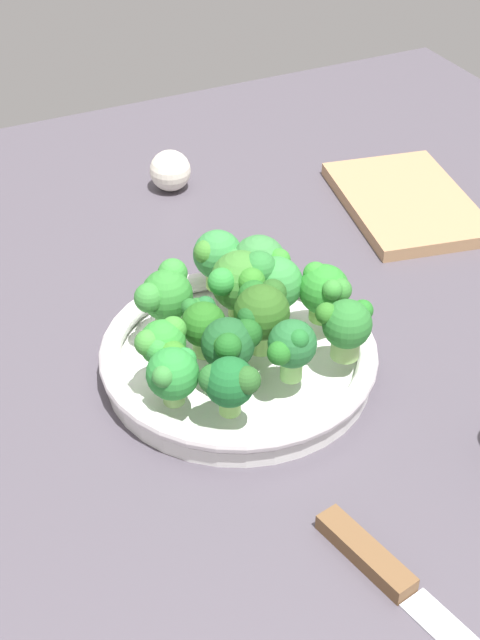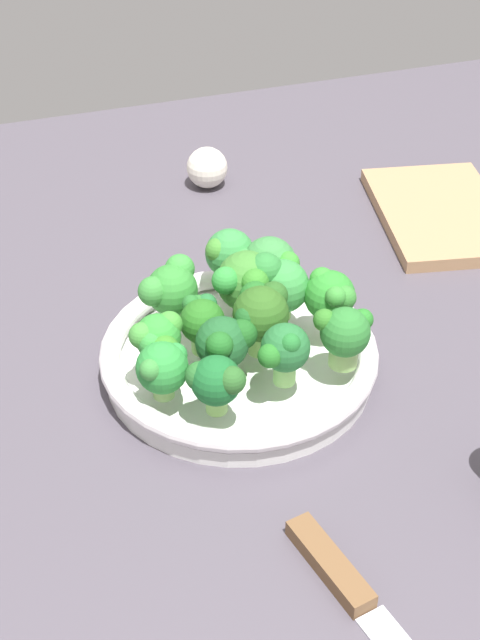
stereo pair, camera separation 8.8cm
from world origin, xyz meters
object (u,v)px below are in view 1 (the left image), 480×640
broccoli_floret_9 (273,284)px  broccoli_floret_0 (201,320)px  cutting_board (406,202)px  broccoli_floret_3 (346,325)px  broccoli_floret_10 (288,348)px  broccoli_floret_1 (240,281)px  broccoli_floret_11 (230,344)px  knife (408,594)px  broccoli_floret_12 (162,344)px  broccoli_floret_13 (257,263)px  bowl (240,359)px  broccoli_floret_5 (231,382)px  broccoli_floret_6 (219,256)px  broccoli_floret_8 (166,294)px  garlic_bulb (170,171)px  broccoli_floret_2 (261,311)px  broccoli_floret_4 (326,291)px  broccoli_floret_7 (173,371)px

broccoli_floret_9 → broccoli_floret_0: bearing=-77.4°
broccoli_floret_9 → cutting_board: broccoli_floret_9 is taller
broccoli_floret_3 → broccoli_floret_10: same height
broccoli_floret_1 → broccoli_floret_11: (7.63, -4.66, -0.77)cm
broccoli_floret_10 → knife: bearing=-3.6°
broccoli_floret_10 → broccoli_floret_12: bearing=-118.5°
cutting_board → broccoli_floret_13: bearing=-64.1°
bowl → broccoli_floret_5: broccoli_floret_5 is taller
broccoli_floret_5 → broccoli_floret_11: (-4.70, 2.17, 0.14)cm
broccoli_floret_3 → knife: (23.74, -8.13, -6.80)cm
broccoli_floret_6 → broccoli_floret_11: 14.28cm
broccoli_floret_8 → garlic_bulb: 34.79cm
knife → broccoli_floret_10: bearing=176.4°
broccoli_floret_0 → broccoli_floret_3: broccoli_floret_3 is taller
broccoli_floret_2 → broccoli_floret_4: size_ratio=1.18×
broccoli_floret_1 → broccoli_floret_5: (12.33, -6.83, -0.91)cm
broccoli_floret_4 → broccoli_floret_5: broccoli_floret_4 is taller
garlic_bulb → broccoli_floret_2: bearing=-9.4°
broccoli_floret_5 → broccoli_floret_9: bearing=138.7°
broccoli_floret_1 → broccoli_floret_10: 10.63cm
broccoli_floret_13 → garlic_bulb: (-30.98, 2.82, -4.99)cm
broccoli_floret_0 → broccoli_floret_1: 6.32cm
broccoli_floret_5 → broccoli_floret_7: (-3.70, -3.86, -0.14)cm
broccoli_floret_4 → garlic_bulb: size_ratio=1.13×
broccoli_floret_4 → broccoli_floret_7: bearing=-75.8°
knife → broccoli_floret_3: bearing=161.1°
broccoli_floret_2 → knife: size_ratio=0.27×
broccoli_floret_2 → broccoli_floret_13: 8.86cm
broccoli_floret_10 → broccoli_floret_4: bearing=130.3°
broccoli_floret_12 → broccoli_floret_1: bearing=116.6°
broccoli_floret_2 → broccoli_floret_5: bearing=-42.6°
broccoli_floret_2 → broccoli_floret_10: bearing=0.2°
cutting_board → garlic_bulb: size_ratio=4.20×
broccoli_floret_8 → cutting_board: broccoli_floret_8 is taller
broccoli_floret_5 → knife: size_ratio=0.21×
broccoli_floret_0 → garlic_bulb: bearing=162.5°
broccoli_floret_2 → broccoli_floret_3: broccoli_floret_2 is taller
broccoli_floret_3 → broccoli_floret_10: size_ratio=0.99×
knife → garlic_bulb: (-67.24, 7.87, 2.13)cm
bowl → broccoli_floret_2: bearing=51.8°
broccoli_floret_6 → knife: (39.25, -2.12, -7.09)cm
cutting_board → broccoli_floret_12: bearing=-62.6°
broccoli_floret_3 → garlic_bulb: bearing=-179.7°
broccoli_floret_9 → broccoli_floret_3: bearing=19.9°
bowl → broccoli_floret_7: size_ratio=4.85×
broccoli_floret_1 → cutting_board: (-16.34, 31.16, -7.35)cm
broccoli_floret_8 → broccoli_floret_13: bearing=94.7°
broccoli_floret_3 → broccoli_floret_12: 17.29cm
bowl → broccoli_floret_5: 10.97cm
broccoli_floret_1 → broccoli_floret_4: bearing=61.1°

